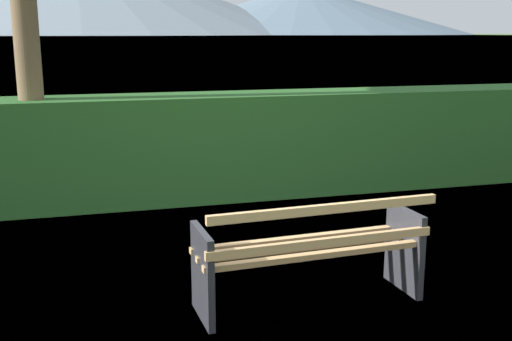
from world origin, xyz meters
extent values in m
plane|color=#567A38|center=(0.00, 0.00, 0.00)|extent=(1400.00, 1400.00, 0.00)
plane|color=slate|center=(0.00, 307.43, 0.00)|extent=(620.00, 620.00, 0.00)
cube|color=tan|center=(0.01, -0.19, 0.45)|extent=(1.75, 0.16, 0.04)
cube|color=tan|center=(0.00, 0.00, 0.45)|extent=(1.75, 0.16, 0.04)
cube|color=tan|center=(-0.01, 0.19, 0.45)|extent=(1.75, 0.16, 0.04)
cube|color=tan|center=(0.01, -0.27, 0.57)|extent=(1.75, 0.14, 0.06)
cube|color=tan|center=(0.02, -0.31, 0.84)|extent=(1.75, 0.14, 0.06)
cube|color=#2D2D33|center=(-0.83, -0.07, 0.34)|extent=(0.08, 0.51, 0.68)
cube|color=#2D2D33|center=(0.84, 0.03, 0.34)|extent=(0.08, 0.51, 0.68)
cube|color=#285B23|center=(0.00, 3.34, 0.65)|extent=(12.53, 0.88, 1.29)
cylinder|color=brown|center=(-2.16, 3.31, 2.10)|extent=(0.28, 0.28, 4.19)
cone|color=slate|center=(198.98, 554.51, 22.07)|extent=(306.81, 306.81, 44.14)
camera|label=1|loc=(-1.59, -4.20, 2.05)|focal=43.41mm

